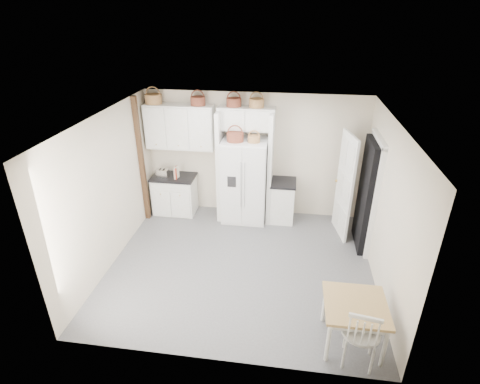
# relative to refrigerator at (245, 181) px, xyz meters

# --- Properties ---
(floor) EXTENTS (4.50, 4.50, 0.00)m
(floor) POSITION_rel_refrigerator_xyz_m (0.15, -1.65, -0.87)
(floor) COLOR #4F4F51
(floor) RESTS_ON ground
(ceiling) EXTENTS (4.50, 4.50, 0.00)m
(ceiling) POSITION_rel_refrigerator_xyz_m (0.15, -1.65, 1.73)
(ceiling) COLOR white
(ceiling) RESTS_ON wall_back
(wall_back) EXTENTS (4.50, 0.00, 4.50)m
(wall_back) POSITION_rel_refrigerator_xyz_m (0.15, 0.35, 0.43)
(wall_back) COLOR beige
(wall_back) RESTS_ON floor
(wall_left) EXTENTS (0.00, 4.00, 4.00)m
(wall_left) POSITION_rel_refrigerator_xyz_m (-2.10, -1.65, 0.43)
(wall_left) COLOR beige
(wall_left) RESTS_ON floor
(wall_right) EXTENTS (0.00, 4.00, 4.00)m
(wall_right) POSITION_rel_refrigerator_xyz_m (2.40, -1.65, 0.43)
(wall_right) COLOR beige
(wall_right) RESTS_ON floor
(refrigerator) EXTENTS (0.90, 0.72, 1.74)m
(refrigerator) POSITION_rel_refrigerator_xyz_m (0.00, 0.00, 0.00)
(refrigerator) COLOR silver
(refrigerator) RESTS_ON floor
(base_cab_left) EXTENTS (0.88, 0.56, 0.81)m
(base_cab_left) POSITION_rel_refrigerator_xyz_m (-1.54, 0.05, -0.46)
(base_cab_left) COLOR silver
(base_cab_left) RESTS_ON floor
(base_cab_right) EXTENTS (0.48, 0.57, 0.84)m
(base_cab_right) POSITION_rel_refrigerator_xyz_m (0.79, 0.05, -0.45)
(base_cab_right) COLOR silver
(base_cab_right) RESTS_ON floor
(dining_table) EXTENTS (0.81, 0.81, 0.67)m
(dining_table) POSITION_rel_refrigerator_xyz_m (1.85, -3.10, -0.54)
(dining_table) COLOR olive
(dining_table) RESTS_ON floor
(windsor_chair) EXTENTS (0.53, 0.50, 0.96)m
(windsor_chair) POSITION_rel_refrigerator_xyz_m (1.89, -3.40, -0.39)
(windsor_chair) COLOR silver
(windsor_chair) RESTS_ON floor
(counter_left) EXTENTS (0.92, 0.59, 0.04)m
(counter_left) POSITION_rel_refrigerator_xyz_m (-1.54, 0.05, -0.04)
(counter_left) COLOR black
(counter_left) RESTS_ON base_cab_left
(counter_right) EXTENTS (0.52, 0.61, 0.04)m
(counter_right) POSITION_rel_refrigerator_xyz_m (0.79, 0.05, -0.01)
(counter_right) COLOR black
(counter_right) RESTS_ON base_cab_right
(toaster) EXTENTS (0.27, 0.17, 0.18)m
(toaster) POSITION_rel_refrigerator_xyz_m (-1.74, -0.03, 0.07)
(toaster) COLOR silver
(toaster) RESTS_ON counter_left
(cookbook_red) EXTENTS (0.05, 0.17, 0.25)m
(cookbook_red) POSITION_rel_refrigerator_xyz_m (-1.44, -0.03, 0.10)
(cookbook_red) COLOR #A52714
(cookbook_red) RESTS_ON counter_left
(cookbook_cream) EXTENTS (0.07, 0.17, 0.25)m
(cookbook_cream) POSITION_rel_refrigerator_xyz_m (-1.43, -0.03, 0.10)
(cookbook_cream) COLOR beige
(cookbook_cream) RESTS_ON counter_left
(basket_upper_a) EXTENTS (0.33, 0.33, 0.19)m
(basket_upper_a) POSITION_rel_refrigerator_xyz_m (-1.85, 0.18, 1.57)
(basket_upper_a) COLOR brown
(basket_upper_a) RESTS_ON upper_cabinet
(basket_upper_c) EXTENTS (0.29, 0.29, 0.17)m
(basket_upper_c) POSITION_rel_refrigerator_xyz_m (-0.95, 0.18, 1.56)
(basket_upper_c) COLOR #562413
(basket_upper_c) RESTS_ON upper_cabinet
(basket_bridge_a) EXTENTS (0.29, 0.29, 0.16)m
(basket_bridge_a) POSITION_rel_refrigerator_xyz_m (-0.24, 0.18, 1.56)
(basket_bridge_a) COLOR #562413
(basket_bridge_a) RESTS_ON bridge_cabinet
(basket_bridge_b) EXTENTS (0.29, 0.29, 0.17)m
(basket_bridge_b) POSITION_rel_refrigerator_xyz_m (0.19, 0.18, 1.56)
(basket_bridge_b) COLOR brown
(basket_bridge_b) RESTS_ON bridge_cabinet
(basket_fridge_a) EXTENTS (0.33, 0.33, 0.17)m
(basket_fridge_a) POSITION_rel_refrigerator_xyz_m (-0.18, -0.10, 0.96)
(basket_fridge_a) COLOR #562413
(basket_fridge_a) RESTS_ON refrigerator
(basket_fridge_b) EXTENTS (0.24, 0.24, 0.13)m
(basket_fridge_b) POSITION_rel_refrigerator_xyz_m (0.19, -0.10, 0.93)
(basket_fridge_b) COLOR brown
(basket_fridge_b) RESTS_ON refrigerator
(upper_cabinet) EXTENTS (1.40, 0.34, 0.90)m
(upper_cabinet) POSITION_rel_refrigerator_xyz_m (-1.35, 0.18, 1.03)
(upper_cabinet) COLOR silver
(upper_cabinet) RESTS_ON wall_back
(bridge_cabinet) EXTENTS (1.12, 0.34, 0.45)m
(bridge_cabinet) POSITION_rel_refrigerator_xyz_m (0.00, 0.18, 1.25)
(bridge_cabinet) COLOR silver
(bridge_cabinet) RESTS_ON wall_back
(fridge_panel_left) EXTENTS (0.08, 0.60, 2.30)m
(fridge_panel_left) POSITION_rel_refrigerator_xyz_m (-0.51, 0.05, 0.28)
(fridge_panel_left) COLOR silver
(fridge_panel_left) RESTS_ON floor
(fridge_panel_right) EXTENTS (0.08, 0.60, 2.30)m
(fridge_panel_right) POSITION_rel_refrigerator_xyz_m (0.51, 0.05, 0.28)
(fridge_panel_right) COLOR silver
(fridge_panel_right) RESTS_ON floor
(trim_post) EXTENTS (0.09, 0.09, 2.60)m
(trim_post) POSITION_rel_refrigerator_xyz_m (-2.05, -0.30, 0.43)
(trim_post) COLOR black
(trim_post) RESTS_ON floor
(doorway_void) EXTENTS (0.18, 0.85, 2.05)m
(doorway_void) POSITION_rel_refrigerator_xyz_m (2.31, -0.65, 0.15)
(doorway_void) COLOR black
(doorway_void) RESTS_ON floor
(door_slab) EXTENTS (0.21, 0.79, 2.05)m
(door_slab) POSITION_rel_refrigerator_xyz_m (1.95, -0.31, 0.15)
(door_slab) COLOR white
(door_slab) RESTS_ON floor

